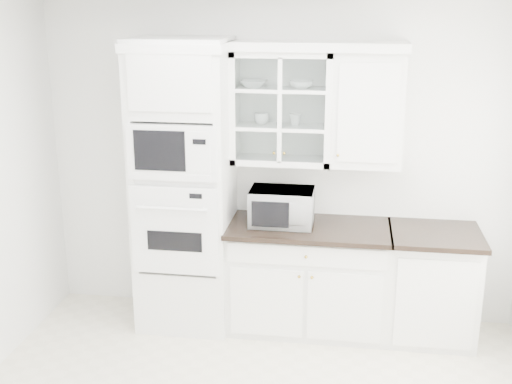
# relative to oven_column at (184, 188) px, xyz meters

# --- Properties ---
(room_shell) EXTENTS (4.00, 3.50, 2.70)m
(room_shell) POSITION_rel_oven_column_xyz_m (0.75, -0.99, 0.58)
(room_shell) COLOR white
(room_shell) RESTS_ON ground
(oven_column) EXTENTS (0.76, 0.68, 2.40)m
(oven_column) POSITION_rel_oven_column_xyz_m (0.00, 0.00, 0.00)
(oven_column) COLOR white
(oven_column) RESTS_ON ground
(base_cabinet_run) EXTENTS (1.32, 0.67, 0.92)m
(base_cabinet_run) POSITION_rel_oven_column_xyz_m (1.03, 0.03, -0.74)
(base_cabinet_run) COLOR white
(base_cabinet_run) RESTS_ON ground
(extra_base_cabinet) EXTENTS (0.72, 0.67, 0.92)m
(extra_base_cabinet) POSITION_rel_oven_column_xyz_m (2.03, 0.03, -0.74)
(extra_base_cabinet) COLOR white
(extra_base_cabinet) RESTS_ON ground
(upper_cabinet_glass) EXTENTS (0.80, 0.33, 0.90)m
(upper_cabinet_glass) POSITION_rel_oven_column_xyz_m (0.78, 0.17, 0.65)
(upper_cabinet_glass) COLOR white
(upper_cabinet_glass) RESTS_ON room_shell
(upper_cabinet_solid) EXTENTS (0.55, 0.33, 0.90)m
(upper_cabinet_solid) POSITION_rel_oven_column_xyz_m (1.46, 0.17, 0.65)
(upper_cabinet_solid) COLOR white
(upper_cabinet_solid) RESTS_ON room_shell
(crown_molding) EXTENTS (2.14, 0.38, 0.07)m
(crown_molding) POSITION_rel_oven_column_xyz_m (0.68, 0.14, 1.14)
(crown_molding) COLOR white
(crown_molding) RESTS_ON room_shell
(countertop_microwave) EXTENTS (0.51, 0.43, 0.30)m
(countertop_microwave) POSITION_rel_oven_column_xyz_m (0.80, 0.03, -0.13)
(countertop_microwave) COLOR white
(countertop_microwave) RESTS_ON base_cabinet_run
(bowl_a) EXTENTS (0.22, 0.22, 0.05)m
(bowl_a) POSITION_rel_oven_column_xyz_m (0.55, 0.17, 0.84)
(bowl_a) COLOR white
(bowl_a) RESTS_ON upper_cabinet_glass
(bowl_b) EXTENTS (0.23, 0.23, 0.06)m
(bowl_b) POSITION_rel_oven_column_xyz_m (0.93, 0.16, 0.84)
(bowl_b) COLOR white
(bowl_b) RESTS_ON upper_cabinet_glass
(cup_a) EXTENTS (0.14, 0.14, 0.10)m
(cup_a) POSITION_rel_oven_column_xyz_m (0.62, 0.17, 0.56)
(cup_a) COLOR white
(cup_a) RESTS_ON upper_cabinet_glass
(cup_b) EXTENTS (0.11, 0.11, 0.10)m
(cup_b) POSITION_rel_oven_column_xyz_m (0.89, 0.17, 0.56)
(cup_b) COLOR white
(cup_b) RESTS_ON upper_cabinet_glass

